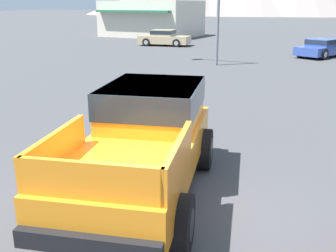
{
  "coord_description": "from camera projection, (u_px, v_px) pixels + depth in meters",
  "views": [
    {
      "loc": [
        3.04,
        -5.33,
        3.3
      ],
      "look_at": [
        -0.38,
        1.07,
        1.04
      ],
      "focal_mm": 42.0,
      "sensor_mm": 36.0,
      "label": 1
    }
  ],
  "objects": [
    {
      "name": "parked_car_tan",
      "position": [
        164.0,
        38.0,
        32.0
      ],
      "size": [
        4.35,
        2.59,
        1.26
      ],
      "rotation": [
        0.0,
        0.0,
        4.91
      ],
      "color": "tan",
      "rests_on": "ground_plane"
    },
    {
      "name": "ground_plane",
      "position": [
        158.0,
        202.0,
        6.84
      ],
      "size": [
        320.0,
        320.0,
        0.0
      ],
      "primitive_type": "plane",
      "color": "#424244"
    },
    {
      "name": "orange_pickup_truck",
      "position": [
        146.0,
        134.0,
        7.08
      ],
      "size": [
        3.21,
        5.34,
        1.85
      ],
      "rotation": [
        0.0,
        0.0,
        0.29
      ],
      "color": "orange",
      "rests_on": "ground_plane"
    },
    {
      "name": "storefront_building",
      "position": [
        152.0,
        18.0,
        41.15
      ],
      "size": [
        9.11,
        7.65,
        3.59
      ],
      "color": "beige",
      "rests_on": "ground_plane"
    },
    {
      "name": "parked_car_blue",
      "position": [
        323.0,
        48.0,
        25.24
      ],
      "size": [
        3.15,
        4.46,
        1.14
      ],
      "rotation": [
        0.0,
        0.0,
        5.9
      ],
      "color": "#334C9E",
      "rests_on": "ground_plane"
    }
  ]
}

